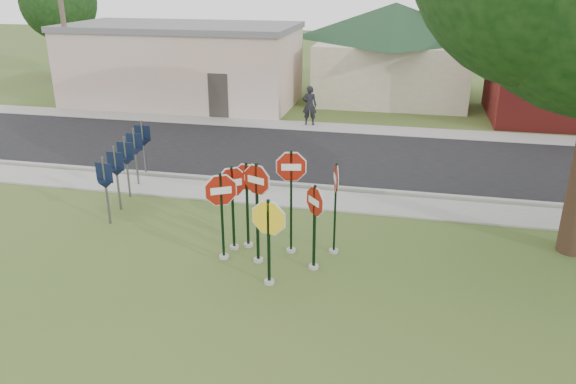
% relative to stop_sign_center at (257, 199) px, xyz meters
% --- Properties ---
extents(ground, '(120.00, 120.00, 0.00)m').
position_rel_stop_sign_center_xyz_m(ground, '(0.24, -1.22, -1.67)').
color(ground, '#395921').
rests_on(ground, ground).
extents(sidewalk_near, '(60.00, 1.60, 0.06)m').
position_rel_stop_sign_center_xyz_m(sidewalk_near, '(0.24, 4.28, -1.64)').
color(sidewalk_near, gray).
rests_on(sidewalk_near, ground).
extents(road, '(60.00, 7.00, 0.04)m').
position_rel_stop_sign_center_xyz_m(road, '(0.24, 8.78, -1.65)').
color(road, black).
rests_on(road, ground).
extents(sidewalk_far, '(60.00, 1.60, 0.06)m').
position_rel_stop_sign_center_xyz_m(sidewalk_far, '(0.24, 13.08, -1.64)').
color(sidewalk_far, gray).
rests_on(sidewalk_far, ground).
extents(curb, '(60.00, 0.20, 0.14)m').
position_rel_stop_sign_center_xyz_m(curb, '(0.24, 5.28, -1.60)').
color(curb, gray).
rests_on(curb, ground).
extents(stop_sign_center, '(0.96, 0.41, 2.69)m').
position_rel_stop_sign_center_xyz_m(stop_sign_center, '(0.00, 0.00, 0.00)').
color(stop_sign_center, '#9E9A94').
rests_on(stop_sign_center, ground).
extents(stop_sign_yellow, '(1.12, 0.24, 2.22)m').
position_rel_stop_sign_center_xyz_m(stop_sign_yellow, '(0.53, -0.97, -0.34)').
color(stop_sign_yellow, '#9E9A94').
rests_on(stop_sign_yellow, ground).
extents(stop_sign_left, '(0.97, 0.56, 2.39)m').
position_rel_stop_sign_center_xyz_m(stop_sign_left, '(-0.89, -0.02, -0.20)').
color(stop_sign_left, '#9E9A94').
rests_on(stop_sign_left, ground).
extents(stop_sign_right, '(0.66, 0.77, 2.27)m').
position_rel_stop_sign_center_xyz_m(stop_sign_right, '(1.41, -0.05, -0.31)').
color(stop_sign_right, '#9E9A94').
rests_on(stop_sign_right, ground).
extents(stop_sign_back_right, '(1.03, 0.24, 2.84)m').
position_rel_stop_sign_center_xyz_m(stop_sign_back_right, '(0.69, 0.69, 0.11)').
color(stop_sign_back_right, '#9E9A94').
rests_on(stop_sign_back_right, ground).
extents(stop_sign_back_left, '(0.97, 0.24, 2.42)m').
position_rel_stop_sign_center_xyz_m(stop_sign_back_left, '(-0.47, 0.74, -0.21)').
color(stop_sign_back_left, '#9E9A94').
rests_on(stop_sign_back_left, ground).
extents(stop_sign_far_right, '(0.25, 0.96, 2.53)m').
position_rel_stop_sign_center_xyz_m(stop_sign_far_right, '(1.77, 0.88, -0.13)').
color(stop_sign_far_right, '#9E9A94').
rests_on(stop_sign_far_right, ground).
extents(stop_sign_far_left, '(0.90, 0.66, 2.39)m').
position_rel_stop_sign_center_xyz_m(stop_sign_far_left, '(-0.80, 0.53, -0.20)').
color(stop_sign_far_left, '#9E9A94').
rests_on(stop_sign_far_left, ground).
extents(route_sign_row, '(1.43, 4.63, 2.00)m').
position_rel_stop_sign_center_xyz_m(route_sign_row, '(-5.16, 3.28, -0.45)').
color(route_sign_row, '#59595E').
rests_on(route_sign_row, ground).
extents(building_stucco, '(12.20, 6.20, 4.20)m').
position_rel_stop_sign_center_xyz_m(building_stucco, '(-8.76, 16.78, 0.48)').
color(building_stucco, beige).
rests_on(building_stucco, ground).
extents(building_house, '(11.60, 11.60, 6.20)m').
position_rel_stop_sign_center_xyz_m(building_house, '(2.25, 20.78, 1.97)').
color(building_house, beige).
rests_on(building_house, ground).
extents(utility_pole_near, '(2.20, 0.26, 9.50)m').
position_rel_stop_sign_center_xyz_m(utility_pole_near, '(-13.76, 13.98, 3.29)').
color(utility_pole_near, brown).
rests_on(utility_pole_near, ground).
extents(bg_tree_left, '(4.90, 4.90, 7.35)m').
position_rel_stop_sign_center_xyz_m(bg_tree_left, '(-19.76, 22.78, 3.20)').
color(bg_tree_left, black).
rests_on(bg_tree_left, ground).
extents(pedestrian, '(0.71, 0.51, 1.83)m').
position_rel_stop_sign_center_xyz_m(pedestrian, '(-1.15, 13.33, -0.70)').
color(pedestrian, black).
rests_on(pedestrian, sidewalk_far).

